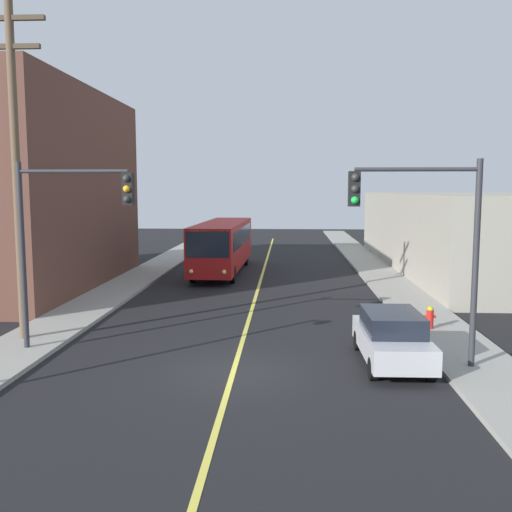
% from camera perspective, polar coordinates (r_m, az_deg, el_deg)
% --- Properties ---
extents(ground_plane, '(120.00, 120.00, 0.00)m').
position_cam_1_polar(ground_plane, '(16.91, -2.29, -11.54)').
color(ground_plane, black).
extents(sidewalk_left, '(2.50, 90.00, 0.15)m').
position_cam_1_polar(sidewalk_left, '(27.93, -15.30, -4.31)').
color(sidewalk_left, gray).
rests_on(sidewalk_left, ground).
extents(sidewalk_right, '(2.50, 90.00, 0.15)m').
position_cam_1_polar(sidewalk_right, '(27.11, 15.29, -4.63)').
color(sidewalk_right, gray).
rests_on(sidewalk_right, ground).
extents(lane_stripe_center, '(0.16, 60.00, 0.01)m').
position_cam_1_polar(lane_stripe_center, '(31.48, 0.30, -2.97)').
color(lane_stripe_center, '#D8CC4C').
rests_on(lane_stripe_center, ground).
extents(building_left_brick, '(10.00, 16.03, 10.50)m').
position_cam_1_polar(building_left_brick, '(33.39, -23.75, 6.06)').
color(building_left_brick, brown).
rests_on(building_left_brick, ground).
extents(building_right_warehouse, '(12.00, 27.40, 5.01)m').
position_cam_1_polar(building_right_warehouse, '(40.48, 21.83, 2.27)').
color(building_right_warehouse, gray).
rests_on(building_right_warehouse, ground).
extents(city_bus, '(2.83, 12.20, 3.20)m').
position_cam_1_polar(city_bus, '(36.37, -3.34, 1.21)').
color(city_bus, maroon).
rests_on(city_bus, ground).
extents(parked_car_silver, '(1.88, 4.43, 1.62)m').
position_cam_1_polar(parked_car_silver, '(17.91, 13.42, -7.87)').
color(parked_car_silver, '#B7B7BC').
rests_on(parked_car_silver, ground).
extents(utility_pole_near, '(2.40, 0.28, 11.30)m').
position_cam_1_polar(utility_pole_near, '(21.03, -22.89, 8.99)').
color(utility_pole_near, brown).
rests_on(utility_pole_near, sidewalk_left).
extents(traffic_signal_left_corner, '(3.75, 0.48, 6.00)m').
position_cam_1_polar(traffic_signal_left_corner, '(19.07, -18.28, 3.39)').
color(traffic_signal_left_corner, '#2D2D33').
rests_on(traffic_signal_left_corner, sidewalk_left).
extents(traffic_signal_right_corner, '(3.75, 0.48, 6.00)m').
position_cam_1_polar(traffic_signal_right_corner, '(17.00, 16.32, 3.10)').
color(traffic_signal_right_corner, '#2D2D33').
rests_on(traffic_signal_right_corner, sidewalk_right).
extents(fire_hydrant, '(0.44, 0.26, 0.84)m').
position_cam_1_polar(fire_hydrant, '(22.20, 17.00, -5.84)').
color(fire_hydrant, red).
rests_on(fire_hydrant, sidewalk_right).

